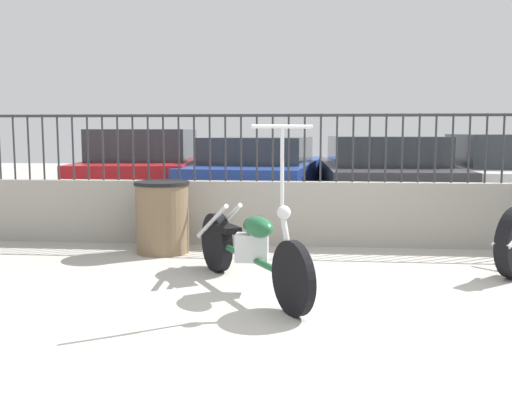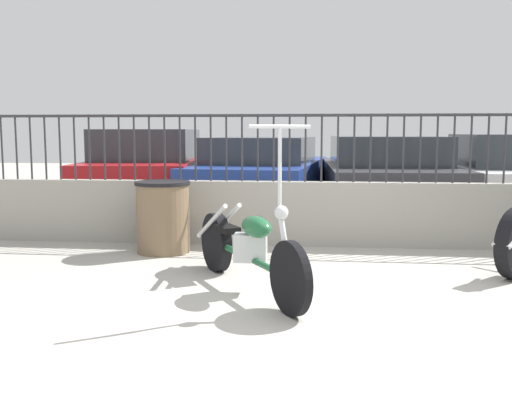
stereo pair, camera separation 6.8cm
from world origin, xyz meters
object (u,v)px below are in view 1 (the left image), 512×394
at_px(car_red, 147,171).
at_px(car_blue, 261,174).
at_px(trash_bin, 162,217).
at_px(motorcycle_green, 245,246).
at_px(car_dark_grey, 382,175).
at_px(car_white, 505,175).

height_order(car_red, car_blue, car_red).
height_order(trash_bin, car_red, car_red).
bearing_deg(car_red, car_blue, -96.61).
bearing_deg(motorcycle_green, car_dark_grey, 127.95).
relative_size(car_blue, car_dark_grey, 1.04).
height_order(trash_bin, car_dark_grey, car_dark_grey).
height_order(car_blue, car_white, car_white).
bearing_deg(car_blue, motorcycle_green, -171.30).
height_order(trash_bin, car_white, car_white).
height_order(car_red, car_dark_grey, car_red).
bearing_deg(car_red, trash_bin, -166.43).
xyz_separation_m(motorcycle_green, car_red, (-2.23, 4.71, 0.33)).
bearing_deg(car_blue, car_red, 94.18).
height_order(car_dark_grey, car_white, car_white).
bearing_deg(car_white, motorcycle_green, 142.08).
distance_m(trash_bin, car_dark_grey, 4.27).
bearing_deg(motorcycle_green, trash_bin, -172.28).
bearing_deg(car_blue, trash_bin, 171.00).
distance_m(car_blue, car_dark_grey, 2.01).
xyz_separation_m(car_dark_grey, car_white, (1.99, 0.12, 0.01)).
relative_size(motorcycle_green, car_red, 0.46).
height_order(car_blue, car_dark_grey, car_dark_grey).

